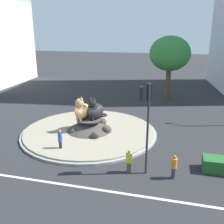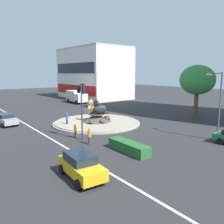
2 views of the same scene
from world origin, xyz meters
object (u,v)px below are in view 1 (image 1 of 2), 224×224
(broadleaf_tree_behind_island, at_px, (170,54))
(pedestrian_blue_shirt, at_px, (60,140))
(pedestrian_orange_shirt, at_px, (174,166))
(cat_statue_calico, at_px, (82,110))
(pedestrian_yellow_shirt, at_px, (129,161))
(traffic_light_mast, at_px, (147,110))
(cat_statue_black, at_px, (95,110))

(broadleaf_tree_behind_island, height_order, pedestrian_blue_shirt, broadleaf_tree_behind_island)
(broadleaf_tree_behind_island, bearing_deg, pedestrian_orange_shirt, -86.06)
(cat_statue_calico, bearing_deg, pedestrian_yellow_shirt, 49.95)
(traffic_light_mast, distance_m, pedestrian_yellow_shirt, 3.56)
(pedestrian_yellow_shirt, relative_size, pedestrian_orange_shirt, 1.01)
(cat_statue_black, distance_m, traffic_light_mast, 7.76)
(broadleaf_tree_behind_island, height_order, pedestrian_orange_shirt, broadleaf_tree_behind_island)
(cat_statue_calico, distance_m, traffic_light_mast, 8.33)
(cat_statue_calico, bearing_deg, pedestrian_blue_shirt, 1.46)
(broadleaf_tree_behind_island, relative_size, pedestrian_orange_shirt, 5.12)
(traffic_light_mast, distance_m, pedestrian_blue_shirt, 7.40)
(cat_statue_calico, relative_size, traffic_light_mast, 0.37)
(cat_statue_black, distance_m, pedestrian_orange_shirt, 9.07)
(cat_statue_black, relative_size, broadleaf_tree_behind_island, 0.26)
(cat_statue_black, relative_size, traffic_light_mast, 0.36)
(traffic_light_mast, distance_m, pedestrian_orange_shirt, 3.87)
(cat_statue_calico, xyz_separation_m, pedestrian_orange_shirt, (7.98, -5.46, -1.32))
(cat_statue_black, bearing_deg, pedestrian_orange_shirt, 66.61)
(pedestrian_yellow_shirt, distance_m, pedestrian_orange_shirt, 2.80)
(traffic_light_mast, distance_m, broadleaf_tree_behind_island, 19.38)
(pedestrian_yellow_shirt, relative_size, pedestrian_blue_shirt, 0.89)
(traffic_light_mast, height_order, broadleaf_tree_behind_island, broadleaf_tree_behind_island)
(cat_statue_calico, xyz_separation_m, pedestrian_yellow_shirt, (5.18, -5.46, -1.32))
(cat_statue_black, height_order, broadleaf_tree_behind_island, broadleaf_tree_behind_island)
(cat_statue_black, height_order, pedestrian_blue_shirt, cat_statue_black)
(pedestrian_blue_shirt, xyz_separation_m, pedestrian_orange_shirt, (8.31, -1.64, -0.14))
(broadleaf_tree_behind_island, bearing_deg, pedestrian_blue_shirt, -111.23)
(cat_statue_black, distance_m, pedestrian_blue_shirt, 4.49)
(cat_statue_calico, distance_m, pedestrian_orange_shirt, 9.76)
(cat_statue_black, xyz_separation_m, broadleaf_tree_behind_island, (5.55, 13.83, 3.67))
(cat_statue_black, xyz_separation_m, pedestrian_yellow_shirt, (4.10, -5.74, -1.32))
(broadleaf_tree_behind_island, bearing_deg, traffic_light_mast, -91.39)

